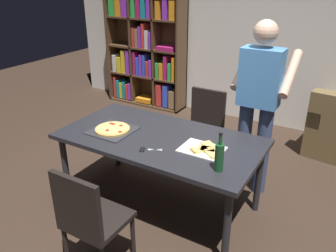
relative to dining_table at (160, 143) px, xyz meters
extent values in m
plane|color=#38281E|center=(0.00, 0.00, -0.68)|extent=(12.00, 12.00, 0.00)
cube|color=silver|center=(0.00, 2.60, 0.72)|extent=(6.40, 0.10, 2.80)
cube|color=#232328|center=(0.00, 0.00, 0.05)|extent=(1.84, 0.97, 0.04)
cylinder|color=#232328|center=(-0.84, -0.40, -0.33)|extent=(0.06, 0.06, 0.71)
cylinder|color=#232328|center=(0.84, -0.40, -0.33)|extent=(0.06, 0.06, 0.71)
cylinder|color=#232328|center=(-0.84, 0.40, -0.33)|extent=(0.06, 0.06, 0.71)
cylinder|color=#232328|center=(0.84, 0.40, -0.33)|extent=(0.06, 0.06, 0.71)
cube|color=black|center=(0.00, -0.88, -0.25)|extent=(0.42, 0.42, 0.04)
cube|color=black|center=(0.00, -1.07, -0.01)|extent=(0.42, 0.04, 0.45)
cylinder|color=black|center=(0.18, -0.70, -0.48)|extent=(0.04, 0.04, 0.41)
cylinder|color=black|center=(-0.18, -0.70, -0.48)|extent=(0.04, 0.04, 0.41)
cylinder|color=black|center=(-0.18, -1.06, -0.48)|extent=(0.04, 0.04, 0.41)
cube|color=black|center=(0.00, 0.88, -0.25)|extent=(0.42, 0.42, 0.04)
cube|color=black|center=(0.00, 1.07, -0.01)|extent=(0.42, 0.04, 0.45)
cylinder|color=black|center=(-0.18, 0.70, -0.48)|extent=(0.04, 0.04, 0.41)
cylinder|color=black|center=(0.18, 0.70, -0.48)|extent=(0.04, 0.04, 0.41)
cylinder|color=black|center=(-0.18, 1.06, -0.48)|extent=(0.04, 0.04, 0.41)
cylinder|color=black|center=(0.18, 1.06, -0.48)|extent=(0.04, 0.04, 0.41)
cube|color=brown|center=(1.14, 2.16, -0.18)|extent=(0.28, 0.86, 0.20)
cube|color=#513823|center=(-2.42, 2.35, 0.29)|extent=(0.03, 0.35, 1.95)
cube|color=#513823|center=(-1.05, 2.35, 0.29)|extent=(0.03, 0.35, 1.95)
cube|color=#513823|center=(-1.73, 2.35, -0.67)|extent=(1.40, 0.35, 0.03)
cube|color=#513823|center=(-1.73, 2.51, 0.29)|extent=(1.40, 0.03, 1.95)
cube|color=#513823|center=(-1.73, 2.35, -0.18)|extent=(1.34, 0.29, 0.03)
cube|color=#513823|center=(-1.73, 2.35, 0.29)|extent=(1.34, 0.29, 0.03)
cube|color=#513823|center=(-1.73, 2.35, 0.76)|extent=(1.34, 0.29, 0.03)
cube|color=#513823|center=(-1.96, 2.35, 0.29)|extent=(0.03, 0.29, 1.89)
cube|color=#513823|center=(-1.51, 2.35, 0.29)|extent=(0.03, 0.29, 1.89)
cube|color=red|center=(-2.34, 2.33, -0.45)|extent=(0.04, 0.22, 0.37)
cube|color=teal|center=(-2.28, 2.33, -0.48)|extent=(0.05, 0.22, 0.32)
cube|color=yellow|center=(-2.21, 2.33, -0.49)|extent=(0.04, 0.22, 0.29)
cube|color=teal|center=(-2.15, 2.33, -0.48)|extent=(0.04, 0.22, 0.31)
cube|color=red|center=(-2.08, 2.33, -0.50)|extent=(0.04, 0.22, 0.27)
cube|color=purple|center=(-2.02, 2.33, -0.49)|extent=(0.05, 0.22, 0.30)
cube|color=orange|center=(-1.73, 2.33, -0.60)|extent=(0.29, 0.25, 0.07)
cube|color=red|center=(-1.42, 2.33, -0.45)|extent=(0.10, 0.22, 0.37)
cube|color=blue|center=(-1.29, 2.33, -0.45)|extent=(0.09, 0.22, 0.37)
cube|color=olive|center=(-1.16, 2.33, -0.49)|extent=(0.11, 0.22, 0.30)
cube|color=silver|center=(-2.33, 2.33, -0.02)|extent=(0.07, 0.22, 0.29)
cube|color=yellow|center=(-2.23, 2.33, -0.03)|extent=(0.08, 0.22, 0.26)
cube|color=yellow|center=(-2.13, 2.33, 0.03)|extent=(0.06, 0.22, 0.39)
cube|color=purple|center=(-2.04, 2.33, 0.04)|extent=(0.07, 0.22, 0.40)
cube|color=#B21E66|center=(-1.90, 2.33, 0.03)|extent=(0.04, 0.22, 0.39)
cube|color=blue|center=(-1.83, 2.33, -0.01)|extent=(0.05, 0.22, 0.31)
cube|color=purple|center=(-1.77, 2.33, 0.01)|extent=(0.04, 0.22, 0.36)
cube|color=blue|center=(-1.70, 2.33, 0.01)|extent=(0.04, 0.22, 0.36)
cube|color=red|center=(-1.64, 2.33, -0.03)|extent=(0.04, 0.22, 0.27)
cube|color=purple|center=(-1.57, 2.33, -0.02)|extent=(0.05, 0.22, 0.29)
cube|color=green|center=(-1.44, 2.33, -0.03)|extent=(0.05, 0.22, 0.26)
cube|color=orange|center=(-1.37, 2.33, -0.03)|extent=(0.07, 0.22, 0.26)
cube|color=#B21E66|center=(-1.29, 2.33, 0.03)|extent=(0.05, 0.22, 0.39)
cube|color=green|center=(-1.21, 2.33, -0.02)|extent=(0.05, 0.22, 0.28)
cube|color=orange|center=(-1.13, 2.33, 0.03)|extent=(0.05, 0.22, 0.39)
cube|color=red|center=(-1.90, 2.33, 0.46)|extent=(0.04, 0.22, 0.31)
cube|color=olive|center=(-1.83, 2.33, 0.46)|extent=(0.05, 0.22, 0.30)
cube|color=purple|center=(-1.77, 2.33, 0.48)|extent=(0.04, 0.22, 0.34)
cube|color=red|center=(-1.70, 2.33, 0.50)|extent=(0.04, 0.22, 0.39)
cube|color=silver|center=(-1.64, 2.33, 0.45)|extent=(0.05, 0.22, 0.29)
cube|color=purple|center=(-1.57, 2.33, 0.44)|extent=(0.04, 0.22, 0.27)
cube|color=#B21E66|center=(-1.29, 2.33, 0.34)|extent=(0.31, 0.25, 0.06)
cube|color=green|center=(-2.31, 2.33, 0.91)|extent=(0.11, 0.22, 0.26)
cube|color=orange|center=(-2.18, 2.33, 0.95)|extent=(0.11, 0.22, 0.35)
cube|color=purple|center=(-2.05, 2.33, 0.96)|extent=(0.11, 0.22, 0.35)
cube|color=green|center=(-1.88, 2.33, 0.93)|extent=(0.07, 0.22, 0.30)
cube|color=#B21E66|center=(-1.78, 2.33, 0.95)|extent=(0.08, 0.22, 0.34)
cube|color=teal|center=(-1.69, 2.33, 0.96)|extent=(0.08, 0.22, 0.37)
cube|color=purple|center=(-1.59, 2.33, 0.97)|extent=(0.06, 0.22, 0.39)
cube|color=orange|center=(-1.42, 2.33, 0.91)|extent=(0.08, 0.22, 0.27)
cube|color=purple|center=(-1.29, 2.33, 0.97)|extent=(0.08, 0.22, 0.38)
cube|color=orange|center=(-1.16, 2.33, 0.92)|extent=(0.10, 0.22, 0.28)
cylinder|color=#38476B|center=(0.76, 0.73, -0.21)|extent=(0.14, 0.14, 0.95)
cylinder|color=#38476B|center=(0.56, 0.73, -0.21)|extent=(0.14, 0.14, 0.95)
cube|color=#4C8CD1|center=(0.66, 0.73, 0.54)|extent=(0.38, 0.22, 0.55)
sphere|color=#E0B293|center=(0.66, 0.73, 0.96)|extent=(0.22, 0.22, 0.22)
cylinder|color=#E0B293|center=(0.89, 0.91, 0.57)|extent=(0.09, 0.50, 0.39)
cylinder|color=#E0B293|center=(0.43, 0.91, 0.57)|extent=(0.09, 0.50, 0.39)
cube|color=#2D2D33|center=(-0.45, -0.12, 0.07)|extent=(0.39, 0.39, 0.01)
cylinder|color=tan|center=(-0.45, -0.12, 0.09)|extent=(0.33, 0.33, 0.02)
cylinder|color=#EACC6B|center=(-0.45, -0.12, 0.10)|extent=(0.30, 0.30, 0.01)
cylinder|color=#B22819|center=(-0.49, -0.05, 0.10)|extent=(0.04, 0.04, 0.00)
cylinder|color=#B22819|center=(-0.41, -0.04, 0.10)|extent=(0.04, 0.04, 0.00)
cylinder|color=#B22819|center=(-0.33, -0.16, 0.10)|extent=(0.04, 0.04, 0.00)
cylinder|color=#B22819|center=(-0.45, -0.19, 0.10)|extent=(0.04, 0.04, 0.00)
cylinder|color=#B22819|center=(-0.52, -0.05, 0.10)|extent=(0.04, 0.04, 0.00)
cube|color=white|center=(0.44, -0.03, 0.07)|extent=(0.36, 0.28, 0.01)
cube|color=#EACC6B|center=(0.56, -0.08, 0.09)|extent=(0.17, 0.15, 0.02)
cube|color=tan|center=(0.51, -0.05, 0.09)|extent=(0.07, 0.09, 0.02)
cube|color=#EACC6B|center=(0.44, -0.07, 0.09)|extent=(0.16, 0.17, 0.02)
cube|color=tan|center=(0.41, -0.12, 0.09)|extent=(0.09, 0.07, 0.02)
cube|color=#EACC6B|center=(0.47, 0.04, 0.09)|extent=(0.17, 0.16, 0.02)
cube|color=tan|center=(0.52, 0.00, 0.09)|extent=(0.07, 0.09, 0.02)
cube|color=#EACC6B|center=(0.48, -0.04, 0.09)|extent=(0.16, 0.12, 0.02)
cube|color=tan|center=(0.43, -0.05, 0.09)|extent=(0.05, 0.09, 0.02)
cylinder|color=#194723|center=(0.69, -0.27, 0.18)|extent=(0.07, 0.07, 0.22)
cylinder|color=#194723|center=(0.69, -0.27, 0.33)|extent=(0.03, 0.03, 0.08)
cylinder|color=black|center=(0.69, -0.27, 0.38)|extent=(0.03, 0.03, 0.02)
cube|color=silver|center=(0.11, -0.24, 0.07)|extent=(0.11, 0.08, 0.01)
cube|color=silver|center=(0.11, -0.24, 0.07)|extent=(0.12, 0.05, 0.01)
torus|color=black|center=(0.00, -0.27, 0.07)|extent=(0.06, 0.06, 0.01)
torus|color=black|center=(0.02, -0.31, 0.07)|extent=(0.06, 0.06, 0.01)
camera|label=1|loc=(1.50, -2.38, 1.44)|focal=36.64mm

